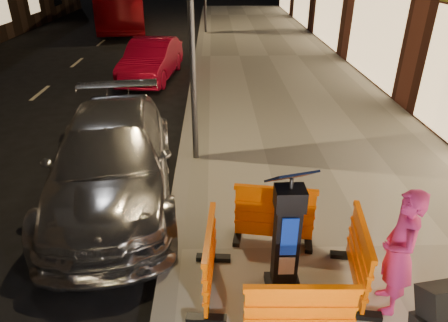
{
  "coord_description": "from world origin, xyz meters",
  "views": [
    {
      "loc": [
        0.65,
        -4.65,
        4.08
      ],
      "look_at": [
        0.8,
        1.0,
        1.1
      ],
      "focal_mm": 32.0,
      "sensor_mm": 36.0,
      "label": 1
    }
  ],
  "objects_px": {
    "car_silver": "(117,194)",
    "barrier_back": "(274,215)",
    "barrier_kerbside": "(210,260)",
    "man": "(399,253)",
    "parking_kiosk": "(287,235)",
    "car_red": "(153,79)",
    "bus_doubledecker": "(125,26)",
    "barrier_bldgside": "(359,257)",
    "barrier_front": "(299,320)"
  },
  "relations": [
    {
      "from": "barrier_kerbside",
      "to": "man",
      "type": "relative_size",
      "value": 0.73
    },
    {
      "from": "car_red",
      "to": "barrier_back",
      "type": "bearing_deg",
      "value": -64.8
    },
    {
      "from": "parking_kiosk",
      "to": "man",
      "type": "height_order",
      "value": "parking_kiosk"
    },
    {
      "from": "barrier_bldgside",
      "to": "man",
      "type": "bearing_deg",
      "value": -129.68
    },
    {
      "from": "car_silver",
      "to": "man",
      "type": "height_order",
      "value": "man"
    },
    {
      "from": "parking_kiosk",
      "to": "barrier_back",
      "type": "bearing_deg",
      "value": 96.67
    },
    {
      "from": "car_red",
      "to": "barrier_front",
      "type": "bearing_deg",
      "value": -67.69
    },
    {
      "from": "car_silver",
      "to": "parking_kiosk",
      "type": "bearing_deg",
      "value": -51.18
    },
    {
      "from": "barrier_front",
      "to": "man",
      "type": "height_order",
      "value": "man"
    },
    {
      "from": "man",
      "to": "car_red",
      "type": "bearing_deg",
      "value": -147.66
    },
    {
      "from": "parking_kiosk",
      "to": "barrier_kerbside",
      "type": "xyz_separation_m",
      "value": [
        -0.95,
        0.0,
        -0.37
      ]
    },
    {
      "from": "barrier_back",
      "to": "car_red",
      "type": "relative_size",
      "value": 0.29
    },
    {
      "from": "barrier_kerbside",
      "to": "barrier_bldgside",
      "type": "xyz_separation_m",
      "value": [
        1.9,
        0.0,
        0.0
      ]
    },
    {
      "from": "car_silver",
      "to": "man",
      "type": "xyz_separation_m",
      "value": [
        3.97,
        -2.9,
        0.98
      ]
    },
    {
      "from": "barrier_back",
      "to": "barrier_kerbside",
      "type": "distance_m",
      "value": 1.34
    },
    {
      "from": "barrier_back",
      "to": "car_silver",
      "type": "relative_size",
      "value": 0.23
    },
    {
      "from": "barrier_kerbside",
      "to": "car_silver",
      "type": "height_order",
      "value": "barrier_kerbside"
    },
    {
      "from": "barrier_back",
      "to": "bus_doubledecker",
      "type": "height_order",
      "value": "bus_doubledecker"
    },
    {
      "from": "man",
      "to": "barrier_bldgside",
      "type": "bearing_deg",
      "value": -128.01
    },
    {
      "from": "barrier_kerbside",
      "to": "bus_doubledecker",
      "type": "height_order",
      "value": "bus_doubledecker"
    },
    {
      "from": "car_silver",
      "to": "man",
      "type": "distance_m",
      "value": 5.02
    },
    {
      "from": "barrier_kerbside",
      "to": "man",
      "type": "bearing_deg",
      "value": -94.06
    },
    {
      "from": "parking_kiosk",
      "to": "barrier_back",
      "type": "relative_size",
      "value": 1.4
    },
    {
      "from": "barrier_bldgside",
      "to": "car_red",
      "type": "relative_size",
      "value": 0.29
    },
    {
      "from": "barrier_kerbside",
      "to": "man",
      "type": "xyz_separation_m",
      "value": [
        2.2,
        -0.34,
        0.36
      ]
    },
    {
      "from": "barrier_bldgside",
      "to": "bus_doubledecker",
      "type": "height_order",
      "value": "bus_doubledecker"
    },
    {
      "from": "bus_doubledecker",
      "to": "man",
      "type": "relative_size",
      "value": 6.08
    },
    {
      "from": "barrier_kerbside",
      "to": "man",
      "type": "distance_m",
      "value": 2.26
    },
    {
      "from": "parking_kiosk",
      "to": "car_silver",
      "type": "xyz_separation_m",
      "value": [
        -2.72,
        2.56,
        -1.0
      ]
    },
    {
      "from": "car_red",
      "to": "man",
      "type": "distance_m",
      "value": 11.55
    },
    {
      "from": "car_red",
      "to": "bus_doubledecker",
      "type": "height_order",
      "value": "bus_doubledecker"
    },
    {
      "from": "parking_kiosk",
      "to": "car_silver",
      "type": "bearing_deg",
      "value": 143.39
    },
    {
      "from": "barrier_kerbside",
      "to": "car_silver",
      "type": "relative_size",
      "value": 0.23
    },
    {
      "from": "man",
      "to": "barrier_front",
      "type": "bearing_deg",
      "value": -53.58
    },
    {
      "from": "parking_kiosk",
      "to": "barrier_kerbside",
      "type": "distance_m",
      "value": 1.02
    },
    {
      "from": "man",
      "to": "barrier_kerbside",
      "type": "bearing_deg",
      "value": -88.39
    },
    {
      "from": "parking_kiosk",
      "to": "man",
      "type": "relative_size",
      "value": 1.02
    },
    {
      "from": "barrier_kerbside",
      "to": "bus_doubledecker",
      "type": "xyz_separation_m",
      "value": [
        -5.32,
        21.77,
        -0.62
      ]
    },
    {
      "from": "car_silver",
      "to": "barrier_back",
      "type": "bearing_deg",
      "value": -38.57
    },
    {
      "from": "car_silver",
      "to": "car_red",
      "type": "height_order",
      "value": "car_silver"
    },
    {
      "from": "barrier_kerbside",
      "to": "parking_kiosk",
      "type": "bearing_deg",
      "value": -85.33
    },
    {
      "from": "barrier_front",
      "to": "bus_doubledecker",
      "type": "bearing_deg",
      "value": 107.1
    },
    {
      "from": "car_red",
      "to": "bus_doubledecker",
      "type": "relative_size",
      "value": 0.41
    },
    {
      "from": "car_red",
      "to": "parking_kiosk",
      "type": "bearing_deg",
      "value": -66.37
    },
    {
      "from": "barrier_kerbside",
      "to": "car_silver",
      "type": "bearing_deg",
      "value": 39.34
    },
    {
      "from": "man",
      "to": "parking_kiosk",
      "type": "bearing_deg",
      "value": -94.78
    },
    {
      "from": "man",
      "to": "bus_doubledecker",
      "type": "bearing_deg",
      "value": -150.87
    },
    {
      "from": "barrier_back",
      "to": "car_silver",
      "type": "height_order",
      "value": "barrier_back"
    },
    {
      "from": "barrier_front",
      "to": "barrier_kerbside",
      "type": "xyz_separation_m",
      "value": [
        -0.95,
        0.95,
        0.0
      ]
    },
    {
      "from": "barrier_bldgside",
      "to": "car_silver",
      "type": "xyz_separation_m",
      "value": [
        -3.67,
        2.56,
        -0.62
      ]
    }
  ]
}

